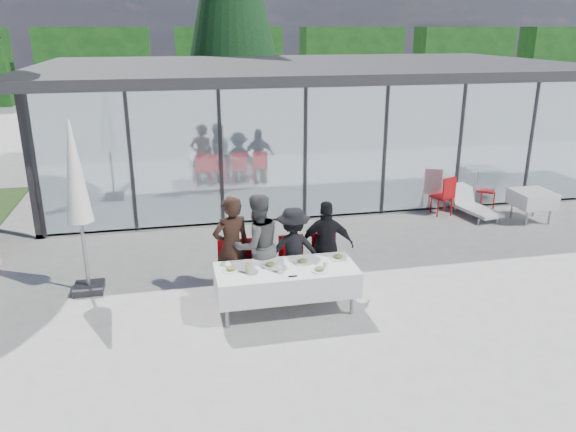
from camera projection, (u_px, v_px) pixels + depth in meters
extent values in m
plane|color=#A5A39D|center=(302.00, 300.00, 9.52)|extent=(90.00, 90.00, 0.00)
cube|color=gray|center=(304.00, 175.00, 17.31)|extent=(14.00, 8.00, 0.10)
cube|color=black|center=(279.00, 108.00, 20.42)|extent=(14.00, 0.20, 3.20)
cube|color=black|center=(62.00, 134.00, 15.44)|extent=(0.20, 8.00, 3.20)
cube|color=black|center=(511.00, 118.00, 18.19)|extent=(0.20, 8.00, 3.20)
cube|color=silver|center=(345.00, 153.00, 13.13)|extent=(13.60, 0.06, 3.10)
cube|color=#2D2D30|center=(309.00, 67.00, 15.89)|extent=(14.80, 8.80, 0.24)
cube|color=#262628|center=(36.00, 167.00, 11.78)|extent=(0.08, 0.10, 3.10)
cube|color=#262628|center=(131.00, 163.00, 12.17)|extent=(0.08, 0.10, 3.10)
cube|color=#262628|center=(221.00, 159.00, 12.55)|extent=(0.08, 0.10, 3.10)
cube|color=#262628|center=(305.00, 155.00, 12.94)|extent=(0.08, 0.10, 3.10)
cube|color=#262628|center=(384.00, 151.00, 13.33)|extent=(0.08, 0.10, 3.10)
cube|color=#262628|center=(459.00, 147.00, 13.71)|extent=(0.08, 0.10, 3.10)
cube|color=#262628|center=(530.00, 144.00, 14.10)|extent=(0.08, 0.10, 3.10)
cube|color=#B70C0F|center=(228.00, 179.00, 15.29)|extent=(0.45, 0.45, 0.90)
cube|color=#B70C0F|center=(279.00, 172.00, 16.05)|extent=(0.45, 0.45, 0.90)
cube|color=#B70C0F|center=(368.00, 172.00, 16.09)|extent=(0.45, 0.45, 0.90)
cube|color=#B70C0F|center=(422.00, 163.00, 17.14)|extent=(0.45, 0.45, 0.90)
cube|color=#123A12|center=(96.00, 65.00, 33.55)|extent=(6.50, 2.00, 4.40)
cube|color=#123A12|center=(229.00, 64.00, 35.14)|extent=(6.50, 2.00, 4.40)
cube|color=#123A12|center=(351.00, 62.00, 36.74)|extent=(6.50, 2.00, 4.40)
cube|color=#123A12|center=(462.00, 61.00, 38.33)|extent=(6.50, 2.00, 4.40)
cube|color=#123A12|center=(565.00, 59.00, 39.92)|extent=(6.50, 2.00, 4.40)
cube|color=white|center=(286.00, 280.00, 9.01)|extent=(2.26, 0.96, 0.42)
cylinder|color=gray|center=(227.00, 306.00, 8.55)|extent=(0.06, 0.06, 0.71)
cylinder|color=gray|center=(352.00, 294.00, 8.95)|extent=(0.06, 0.06, 0.71)
cylinder|color=gray|center=(222.00, 287.00, 9.20)|extent=(0.06, 0.06, 0.71)
cylinder|color=gray|center=(339.00, 276.00, 9.59)|extent=(0.06, 0.06, 0.71)
imported|color=black|center=(232.00, 248.00, 9.36)|extent=(0.81, 0.81, 1.79)
cube|color=#B70C0F|center=(233.00, 273.00, 9.49)|extent=(0.44, 0.44, 0.05)
cube|color=#B70C0F|center=(231.00, 255.00, 9.60)|extent=(0.44, 0.04, 0.55)
cylinder|color=#B70C0F|center=(224.00, 291.00, 9.37)|extent=(0.04, 0.04, 0.43)
cylinder|color=#B70C0F|center=(245.00, 289.00, 9.44)|extent=(0.04, 0.04, 0.43)
cylinder|color=#B70C0F|center=(221.00, 282.00, 9.70)|extent=(0.04, 0.04, 0.43)
cylinder|color=#B70C0F|center=(242.00, 280.00, 9.77)|extent=(0.04, 0.04, 0.43)
imported|color=#535353|center=(257.00, 246.00, 9.45)|extent=(1.10, 1.10, 1.81)
cube|color=#B70C0F|center=(258.00, 270.00, 9.58)|extent=(0.44, 0.44, 0.05)
cube|color=#B70C0F|center=(256.00, 253.00, 9.69)|extent=(0.44, 0.04, 0.55)
cylinder|color=#B70C0F|center=(249.00, 288.00, 9.45)|extent=(0.04, 0.04, 0.43)
cylinder|color=#B70C0F|center=(270.00, 286.00, 9.52)|extent=(0.04, 0.04, 0.43)
cylinder|color=#B70C0F|center=(246.00, 279.00, 9.79)|extent=(0.04, 0.04, 0.43)
cylinder|color=#B70C0F|center=(266.00, 278.00, 9.86)|extent=(0.04, 0.04, 0.43)
imported|color=black|center=(293.00, 250.00, 9.62)|extent=(1.08, 1.08, 1.53)
cube|color=#B70C0F|center=(293.00, 267.00, 9.70)|extent=(0.44, 0.44, 0.05)
cube|color=#B70C0F|center=(291.00, 250.00, 9.81)|extent=(0.44, 0.04, 0.55)
cylinder|color=#B70C0F|center=(285.00, 285.00, 9.58)|extent=(0.04, 0.04, 0.43)
cylinder|color=#B70C0F|center=(306.00, 283.00, 9.65)|extent=(0.04, 0.04, 0.43)
cylinder|color=#B70C0F|center=(281.00, 276.00, 9.91)|extent=(0.04, 0.04, 0.43)
cylinder|color=#B70C0F|center=(301.00, 275.00, 9.98)|extent=(0.04, 0.04, 0.43)
imported|color=black|center=(327.00, 246.00, 9.72)|extent=(1.11, 1.11, 1.60)
cube|color=#B70C0F|center=(326.00, 264.00, 9.82)|extent=(0.44, 0.44, 0.05)
cube|color=#B70C0F|center=(323.00, 247.00, 9.93)|extent=(0.44, 0.04, 0.55)
cylinder|color=#B70C0F|center=(319.00, 282.00, 9.70)|extent=(0.04, 0.04, 0.43)
cylinder|color=#B70C0F|center=(339.00, 280.00, 9.77)|extent=(0.04, 0.04, 0.43)
cylinder|color=#B70C0F|center=(314.00, 273.00, 10.03)|extent=(0.04, 0.04, 0.43)
cylinder|color=#B70C0F|center=(333.00, 272.00, 10.10)|extent=(0.04, 0.04, 0.43)
cylinder|color=white|center=(231.00, 270.00, 8.84)|extent=(0.28, 0.28, 0.01)
ellipsoid|color=#A88843|center=(231.00, 268.00, 8.83)|extent=(0.15, 0.15, 0.05)
cylinder|color=white|center=(270.00, 266.00, 9.00)|extent=(0.28, 0.28, 0.01)
ellipsoid|color=#4C6B28|center=(270.00, 264.00, 8.99)|extent=(0.15, 0.15, 0.05)
cylinder|color=white|center=(303.00, 262.00, 9.13)|extent=(0.28, 0.28, 0.01)
ellipsoid|color=#A88843|center=(303.00, 261.00, 9.12)|extent=(0.15, 0.15, 0.05)
cylinder|color=white|center=(338.00, 258.00, 9.30)|extent=(0.28, 0.28, 0.01)
ellipsoid|color=#4C6B28|center=(338.00, 256.00, 9.29)|extent=(0.15, 0.15, 0.05)
cylinder|color=white|center=(319.00, 270.00, 8.83)|extent=(0.28, 0.28, 0.01)
ellipsoid|color=#4C6B28|center=(319.00, 268.00, 8.82)|extent=(0.15, 0.15, 0.05)
cylinder|color=#89A846|center=(247.00, 268.00, 8.73)|extent=(0.06, 0.06, 0.16)
cylinder|color=silver|center=(280.00, 269.00, 8.77)|extent=(0.07, 0.07, 0.10)
cylinder|color=silver|center=(325.00, 265.00, 8.94)|extent=(0.07, 0.07, 0.10)
cube|color=black|center=(293.00, 276.00, 8.63)|extent=(0.14, 0.03, 0.01)
cube|color=white|center=(532.00, 198.00, 13.22)|extent=(0.86, 0.86, 0.36)
cylinder|color=gray|center=(528.00, 211.00, 12.94)|extent=(0.05, 0.05, 0.72)
cylinder|color=gray|center=(550.00, 210.00, 13.06)|extent=(0.05, 0.05, 0.72)
cylinder|color=gray|center=(512.00, 204.00, 13.50)|extent=(0.05, 0.05, 0.72)
cylinder|color=gray|center=(535.00, 202.00, 13.62)|extent=(0.05, 0.05, 0.72)
cube|color=#B70C0F|center=(485.00, 190.00, 14.29)|extent=(0.61, 0.61, 0.05)
cube|color=#B70C0F|center=(478.00, 180.00, 14.29)|extent=(0.29, 0.38, 0.55)
cylinder|color=#B70C0F|center=(481.00, 201.00, 14.16)|extent=(0.04, 0.04, 0.43)
cylinder|color=#B70C0F|center=(494.00, 200.00, 14.24)|extent=(0.04, 0.04, 0.43)
cylinder|color=#B70C0F|center=(474.00, 197.00, 14.50)|extent=(0.04, 0.04, 0.43)
cylinder|color=#B70C0F|center=(486.00, 196.00, 14.57)|extent=(0.04, 0.04, 0.43)
cube|color=#B70C0F|center=(442.00, 197.00, 13.73)|extent=(0.57, 0.57, 0.05)
cube|color=#B70C0F|center=(449.00, 189.00, 13.50)|extent=(0.42, 0.20, 0.55)
cylinder|color=#B70C0F|center=(438.00, 209.00, 13.61)|extent=(0.04, 0.04, 0.43)
cylinder|color=#B70C0F|center=(451.00, 208.00, 13.68)|extent=(0.04, 0.04, 0.43)
cylinder|color=#B70C0F|center=(431.00, 204.00, 13.94)|extent=(0.04, 0.04, 0.43)
cylinder|color=#B70C0F|center=(444.00, 203.00, 14.01)|extent=(0.04, 0.04, 0.43)
cube|color=black|center=(89.00, 288.00, 9.82)|extent=(0.50, 0.50, 0.12)
cylinder|color=gray|center=(80.00, 218.00, 9.41)|extent=(0.06, 0.06, 2.70)
cone|color=white|center=(75.00, 172.00, 9.15)|extent=(0.44, 0.44, 1.70)
cube|color=silver|center=(476.00, 210.00, 13.64)|extent=(0.83, 1.39, 0.08)
cube|color=silver|center=(463.00, 193.00, 14.04)|extent=(0.64, 0.37, 0.54)
cylinder|color=silver|center=(478.00, 222.00, 13.12)|extent=(0.04, 0.04, 0.14)
cylinder|color=silver|center=(498.00, 220.00, 13.22)|extent=(0.04, 0.04, 0.14)
cylinder|color=silver|center=(456.00, 208.00, 14.14)|extent=(0.04, 0.04, 0.14)
cylinder|color=silver|center=(474.00, 206.00, 14.24)|extent=(0.04, 0.04, 0.14)
cylinder|color=#382316|center=(235.00, 121.00, 21.33)|extent=(0.44, 0.44, 2.00)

